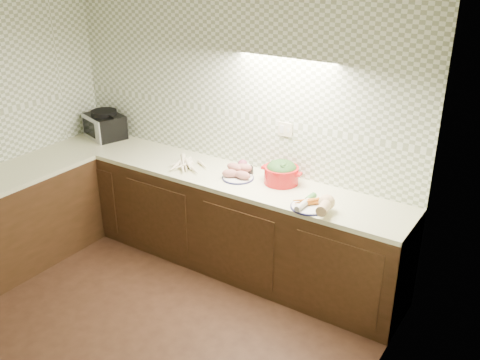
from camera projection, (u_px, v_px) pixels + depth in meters
The scene contains 8 objects.
room at pixel (72, 144), 3.35m from camera, with size 3.60×3.60×2.60m.
counter at pixel (98, 233), 4.69m from camera, with size 3.60×3.60×0.90m.
toaster_oven at pixel (105, 125), 5.59m from camera, with size 0.48×0.42×0.29m.
parsnip_pile at pixel (194, 166), 4.83m from camera, with size 0.36×0.37×0.07m.
sweet_potato_plate at pixel (238, 173), 4.64m from camera, with size 0.28×0.28×0.13m.
onion_bowl at pixel (244, 168), 4.74m from camera, with size 0.16×0.16×0.13m.
dutch_oven at pixel (281, 172), 4.53m from camera, with size 0.36×0.31×0.20m.
veg_plate at pixel (318, 203), 4.10m from camera, with size 0.34×0.30×0.13m.
Camera 1 is at (2.61, -2.06, 2.78)m, focal length 40.00 mm.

